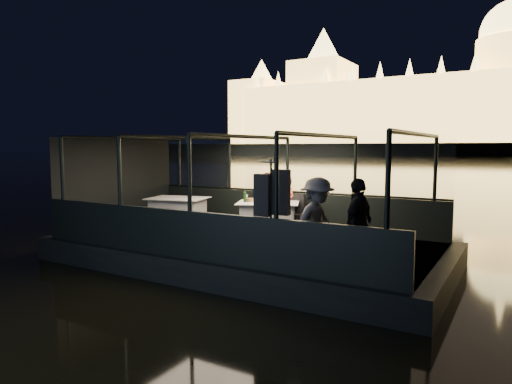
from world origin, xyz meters
The scene contains 30 objects.
river_water centered at (0.00, 80.00, 0.00)m, with size 500.00×500.00×0.00m, color black.
boat_hull centered at (0.00, 0.00, 0.00)m, with size 8.60×4.40×1.00m, color black.
boat_deck centered at (0.00, 0.00, 0.48)m, with size 8.00×4.00×0.04m, color black.
gunwale_port centered at (0.00, 2.00, 0.95)m, with size 8.00×0.08×0.90m, color black.
gunwale_starboard centered at (0.00, -2.00, 0.95)m, with size 8.00×0.08×0.90m, color black.
cabin_glass_port centered at (0.00, 2.00, 2.10)m, with size 8.00×0.02×1.40m, color #99B2B2, non-canonical shape.
cabin_glass_starboard centered at (0.00, -2.00, 2.10)m, with size 8.00×0.02×1.40m, color #99B2B2, non-canonical shape.
cabin_roof_glass centered at (0.00, 0.00, 2.80)m, with size 8.00×4.00×0.02m, color #99B2B2, non-canonical shape.
end_wall_fore centered at (-4.00, 0.00, 1.65)m, with size 0.02×4.00×2.30m, color black, non-canonical shape.
end_wall_aft centered at (4.00, 0.00, 1.65)m, with size 0.02×4.00×2.30m, color black, non-canonical shape.
canopy_ribs centered at (0.00, 0.00, 1.65)m, with size 8.00×4.00×2.30m, color black, non-canonical shape.
embankment centered at (0.00, 210.00, 1.00)m, with size 400.00×140.00×6.00m, color #423D33.
parliament_building centered at (0.00, 175.00, 29.00)m, with size 220.00×32.00×60.00m, color #F2D18C, non-canonical shape.
dining_table_central centered at (0.05, 0.89, 0.89)m, with size 1.45×1.05×0.77m, color silver.
dining_table_aft centered at (-2.41, 0.51, 0.89)m, with size 1.46×1.06×0.78m, color silver.
chair_port_left centered at (-0.16, 1.42, 0.95)m, with size 0.42×0.42×0.91m, color black.
chair_port_right centered at (0.44, 1.40, 0.95)m, with size 0.43×0.43×0.91m, color black.
coat_stand centered at (1.54, -1.70, 1.40)m, with size 0.52×0.42×1.87m, color black, non-canonical shape.
person_woman_coral centered at (0.17, 1.61, 1.25)m, with size 0.48×0.32×1.34m, color #F56559.
person_man_maroon centered at (-0.38, 1.62, 1.25)m, with size 0.68×0.53×1.42m, color #441313.
passenger_stripe centered at (2.29, -1.44, 1.35)m, with size 1.02×0.57×1.57m, color silver.
passenger_dark centered at (2.90, -1.14, 1.35)m, with size 0.92×0.39×1.56m, color black.
wine_bottle centered at (-0.44, 0.62, 1.42)m, with size 0.06×0.06×0.30m, color #153814.
bread_basket centered at (-0.39, 0.77, 1.31)m, with size 0.22×0.22×0.09m, color brown.
amber_candle centered at (0.09, 0.78, 1.31)m, with size 0.06×0.06×0.09m, color #FBA73E.
plate_near centered at (0.41, 0.68, 1.27)m, with size 0.27×0.27×0.02m, color silver.
plate_far centered at (-0.31, 0.85, 1.27)m, with size 0.24×0.24×0.02m, color white.
wine_glass_white centered at (-0.38, 0.61, 1.36)m, with size 0.06×0.06×0.19m, color silver, non-canonical shape.
wine_glass_red centered at (0.21, 1.00, 1.36)m, with size 0.06×0.06×0.19m, color silver, non-canonical shape.
wine_glass_empty centered at (-0.02, 0.58, 1.36)m, with size 0.06×0.06×0.19m, color silver, non-canonical shape.
Camera 1 is at (5.27, -8.54, 2.56)m, focal length 32.00 mm.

